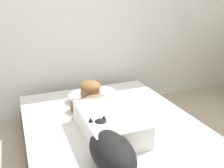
# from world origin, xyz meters

# --- Properties ---
(back_wall) EXTENTS (4.34, 0.12, 2.50)m
(back_wall) POSITION_xyz_m (-0.00, 1.39, 1.25)
(back_wall) COLOR silver
(back_wall) RESTS_ON ground
(bed) EXTENTS (1.45, 1.91, 0.31)m
(bed) POSITION_xyz_m (-0.11, 0.29, 0.15)
(bed) COLOR #726051
(bed) RESTS_ON ground
(pillow) EXTENTS (0.52, 0.32, 0.11)m
(pillow) POSITION_xyz_m (-0.12, 0.86, 0.37)
(pillow) COLOR white
(pillow) RESTS_ON bed
(person_lying) EXTENTS (0.43, 0.92, 0.27)m
(person_lying) POSITION_xyz_m (-0.19, 0.31, 0.42)
(person_lying) COLOR white
(person_lying) RESTS_ON bed
(dog) EXTENTS (0.26, 0.57, 0.21)m
(dog) POSITION_xyz_m (-0.32, -0.16, 0.41)
(dog) COLOR black
(dog) RESTS_ON bed
(coffee_cup) EXTENTS (0.12, 0.09, 0.07)m
(coffee_cup) POSITION_xyz_m (0.04, 0.61, 0.35)
(coffee_cup) COLOR teal
(coffee_cup) RESTS_ON bed
(cell_phone) EXTENTS (0.07, 0.14, 0.01)m
(cell_phone) POSITION_xyz_m (-0.05, 0.19, 0.31)
(cell_phone) COLOR black
(cell_phone) RESTS_ON bed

